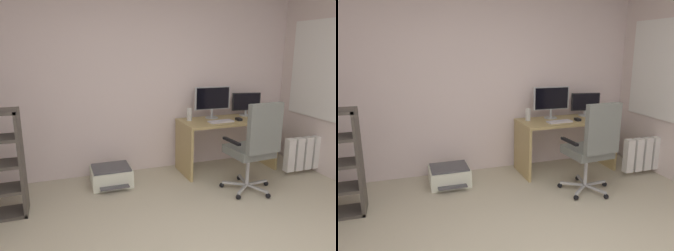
# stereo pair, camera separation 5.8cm
# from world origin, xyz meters

# --- Properties ---
(wall_back) EXTENTS (4.80, 0.10, 2.55)m
(wall_back) POSITION_xyz_m (0.00, 2.68, 1.28)
(wall_back) COLOR silver
(wall_back) RESTS_ON ground
(window_pane) EXTENTS (0.01, 1.16, 1.23)m
(window_pane) POSITION_xyz_m (2.39, 1.75, 1.42)
(window_pane) COLOR white
(window_frame) EXTENTS (0.02, 1.24, 1.31)m
(window_frame) POSITION_xyz_m (2.39, 1.75, 1.42)
(window_frame) COLOR white
(desk) EXTENTS (1.34, 0.59, 0.73)m
(desk) POSITION_xyz_m (1.24, 2.25, 0.53)
(desk) COLOR tan
(desk) RESTS_ON ground
(monitor_main) EXTENTS (0.53, 0.18, 0.45)m
(monitor_main) POSITION_xyz_m (1.08, 2.40, 1.00)
(monitor_main) COLOR #B2B5B7
(monitor_main) RESTS_ON desk
(monitor_secondary) EXTENTS (0.42, 0.18, 0.33)m
(monitor_secondary) POSITION_xyz_m (1.63, 2.40, 0.92)
(monitor_secondary) COLOR #B2B5B7
(monitor_secondary) RESTS_ON desk
(keyboard) EXTENTS (0.35, 0.15, 0.02)m
(keyboard) POSITION_xyz_m (1.07, 2.13, 0.74)
(keyboard) COLOR silver
(keyboard) RESTS_ON desk
(computer_mouse) EXTENTS (0.06, 0.10, 0.03)m
(computer_mouse) POSITION_xyz_m (1.35, 2.14, 0.75)
(computer_mouse) COLOR black
(computer_mouse) RESTS_ON desk
(desktop_speaker) EXTENTS (0.07, 0.07, 0.17)m
(desktop_speaker) POSITION_xyz_m (0.71, 2.36, 0.82)
(desktop_speaker) COLOR silver
(desktop_speaker) RESTS_ON desk
(office_chair) EXTENTS (0.61, 0.63, 1.12)m
(office_chair) POSITION_xyz_m (1.14, 1.44, 0.61)
(office_chair) COLOR #B7BABC
(office_chair) RESTS_ON ground
(printer) EXTENTS (0.50, 0.49, 0.24)m
(printer) POSITION_xyz_m (-0.40, 2.24, 0.12)
(printer) COLOR silver
(printer) RESTS_ON ground
(radiator) EXTENTS (0.85, 0.10, 0.45)m
(radiator) POSITION_xyz_m (2.30, 1.75, 0.29)
(radiator) COLOR white
(radiator) RESTS_ON ground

